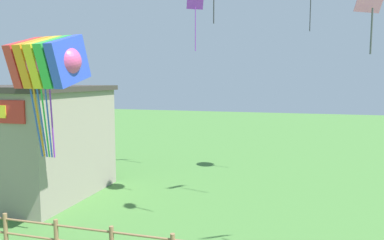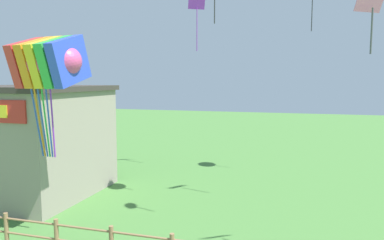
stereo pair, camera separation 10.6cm
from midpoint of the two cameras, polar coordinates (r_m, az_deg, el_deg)
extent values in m
cylinder|color=olive|center=(14.26, -26.71, -14.90)|extent=(0.14, 0.14, 1.21)
cylinder|color=olive|center=(13.09, -20.20, -16.53)|extent=(0.14, 0.14, 1.21)
cylinder|color=olive|center=(11.21, -3.26, -17.76)|extent=(19.39, 0.07, 0.07)
cube|color=gray|center=(20.01, -24.39, -3.17)|extent=(6.59, 6.20, 5.04)
cube|color=#38332D|center=(19.78, -24.73, 4.40)|extent=(6.89, 6.50, 0.24)
ellipsoid|color=#E54C8C|center=(13.73, -21.31, 8.30)|extent=(2.84, 2.14, 1.80)
cube|color=red|center=(14.37, -23.84, 8.08)|extent=(0.61, 1.86, 1.83)
cube|color=orange|center=(14.05, -22.60, 8.19)|extent=(0.61, 1.86, 1.83)
cube|color=yellow|center=(13.73, -21.31, 8.30)|extent=(0.61, 1.86, 1.83)
cube|color=green|center=(13.42, -19.95, 8.41)|extent=(0.61, 1.86, 1.83)
cube|color=blue|center=(13.11, -18.53, 8.52)|extent=(0.61, 1.86, 1.83)
cylinder|color=blue|center=(13.89, -22.89, 0.05)|extent=(0.23, 0.41, 2.62)
cylinder|color=orange|center=(13.80, -22.54, 0.02)|extent=(0.16, 0.42, 2.62)
cylinder|color=blue|center=(13.71, -22.15, 0.00)|extent=(0.09, 0.42, 2.62)
cylinder|color=green|center=(13.62, -21.71, -0.02)|extent=(0.09, 0.42, 2.62)
cylinder|color=blue|center=(13.54, -21.25, -0.03)|extent=(0.16, 0.42, 2.62)
cylinder|color=purple|center=(13.46, -20.78, -0.05)|extent=(0.23, 0.41, 2.62)
cylinder|color=purple|center=(22.70, 0.39, 13.70)|extent=(0.05, 0.05, 2.57)
cylinder|color=#4C4C51|center=(11.45, 25.43, 12.12)|extent=(0.05, 0.05, 1.23)
cylinder|color=#333338|center=(16.36, 3.15, 17.06)|extent=(0.05, 0.05, 1.50)
cylinder|color=#2D2D33|center=(22.14, 17.46, 15.83)|extent=(0.05, 0.05, 2.38)
camera|label=1|loc=(0.05, -90.25, -0.03)|focal=35.00mm
camera|label=2|loc=(0.05, 89.75, 0.03)|focal=35.00mm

